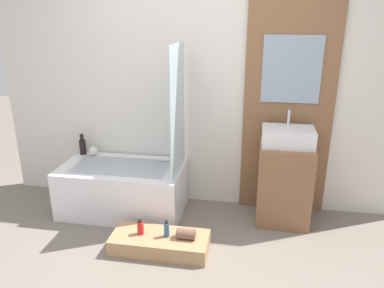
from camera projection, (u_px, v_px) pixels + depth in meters
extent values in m
cube|color=silver|center=(200.00, 81.00, 3.69)|extent=(4.20, 0.06, 2.60)
cube|color=brown|center=(290.00, 84.00, 3.50)|extent=(0.85, 0.03, 2.60)
cube|color=#8C9EB2|center=(292.00, 70.00, 3.44)|extent=(0.54, 0.01, 0.62)
cube|color=white|center=(123.00, 189.00, 3.80)|extent=(1.22, 0.68, 0.49)
cube|color=silver|center=(122.00, 167.00, 3.72)|extent=(0.95, 0.47, 0.01)
cube|color=silver|center=(177.00, 111.00, 3.41)|extent=(0.01, 0.60, 1.20)
cube|color=#A87F56|center=(160.00, 243.00, 3.21)|extent=(0.83, 0.35, 0.14)
cube|color=brown|center=(284.00, 183.00, 3.58)|extent=(0.49, 0.45, 0.78)
cube|color=white|center=(288.00, 137.00, 3.42)|extent=(0.47, 0.31, 0.16)
cylinder|color=silver|center=(289.00, 118.00, 3.45)|extent=(0.02, 0.02, 0.15)
cylinder|color=black|center=(83.00, 147.00, 4.01)|extent=(0.07, 0.07, 0.16)
cylinder|color=black|center=(82.00, 137.00, 3.97)|extent=(0.04, 0.04, 0.07)
sphere|color=silver|center=(93.00, 151.00, 3.99)|extent=(0.10, 0.10, 0.10)
cylinder|color=red|center=(141.00, 228.00, 3.19)|extent=(0.06, 0.06, 0.12)
cylinder|color=black|center=(140.00, 221.00, 3.17)|extent=(0.03, 0.03, 0.03)
cylinder|color=#2D567A|center=(167.00, 230.00, 3.15)|extent=(0.05, 0.05, 0.13)
cylinder|color=black|center=(166.00, 222.00, 3.13)|extent=(0.03, 0.03, 0.03)
cylinder|color=brown|center=(186.00, 234.00, 3.13)|extent=(0.16, 0.09, 0.09)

